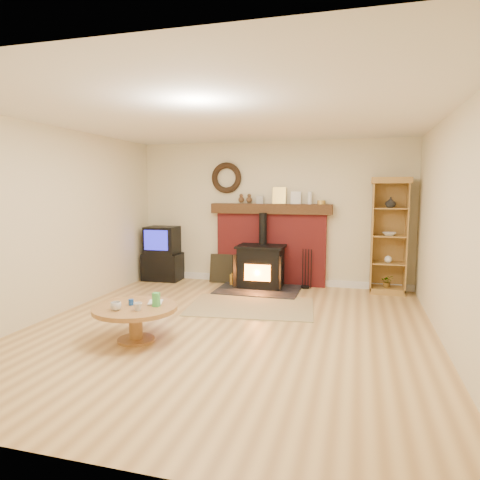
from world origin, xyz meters
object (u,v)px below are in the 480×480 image
(wood_stove, at_px, (261,268))
(curio_cabinet, at_px, (389,236))
(coffee_table, at_px, (135,313))
(tv_unit, at_px, (162,255))

(wood_stove, height_order, curio_cabinet, curio_cabinet)
(curio_cabinet, bearing_deg, coffee_table, -132.39)
(tv_unit, relative_size, coffee_table, 1.06)
(wood_stove, relative_size, coffee_table, 1.44)
(coffee_table, bearing_deg, curio_cabinet, 47.61)
(tv_unit, relative_size, curio_cabinet, 0.53)
(curio_cabinet, bearing_deg, tv_unit, -178.80)
(wood_stove, bearing_deg, coffee_table, -105.39)
(tv_unit, height_order, coffee_table, tv_unit)
(curio_cabinet, distance_m, coffee_table, 4.41)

